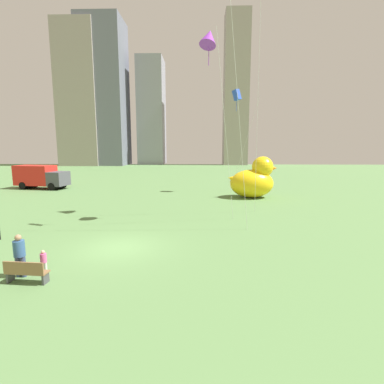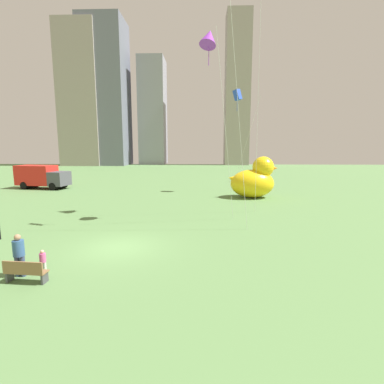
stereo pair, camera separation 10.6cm
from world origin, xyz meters
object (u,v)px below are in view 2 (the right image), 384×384
Objects in this scene: person_adult at (19,253)px; box_truck at (42,177)px; person_child at (43,261)px; giant_inflatable_duck at (254,180)px; kite_purple at (209,38)px; park_bench at (25,271)px; kite_blue at (237,96)px.

person_adult is 0.26× the size of box_truck.
giant_inflatable_duck is at bearing 57.35° from person_child.
kite_purple reaches higher than giant_inflatable_duck.
kite_blue is at bearing 65.01° from park_bench.
park_bench is 1.60× the size of person_child.
person_child is 0.09× the size of kite_blue.
box_truck reaches higher than park_bench.
kite_purple is at bearing 50.40° from person_adult.
kite_blue is (23.49, -2.10, 9.14)m from box_truck.
kite_purple is (7.68, 9.28, 11.10)m from person_adult.
box_truck is 25.29m from kite_blue.
kite_purple is 13.28m from kite_blue.
kite_blue is (10.54, 22.61, 10.11)m from park_bench.
kite_blue reaches higher than person_child.
person_child is at bearing -115.29° from kite_blue.
kite_blue is (11.09, 22.03, 9.63)m from person_adult.
giant_inflatable_duck is at bearing -67.07° from kite_blue.
kite_purple reaches higher than person_child.
person_child is (0.80, 0.25, -0.40)m from person_adult.
giant_inflatable_duck reaches higher than person_adult.
giant_inflatable_duck is 0.39× the size of kite_purple.
box_truck reaches higher than person_adult.
park_bench is 0.93m from person_adult.
giant_inflatable_duck is 25.56m from box_truck.
person_child is 0.15× the size of box_truck.
park_bench is 0.14× the size of kite_blue.
person_adult is at bearing -162.58° from person_child.
kite_blue is (10.29, 21.78, 10.03)m from person_child.
kite_purple is at bearing 52.70° from person_child.
kite_blue is (-1.46, 3.44, 8.82)m from giant_inflatable_duck.
giant_inflatable_duck reaches higher than park_bench.
person_adult is 26.48m from kite_blue.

